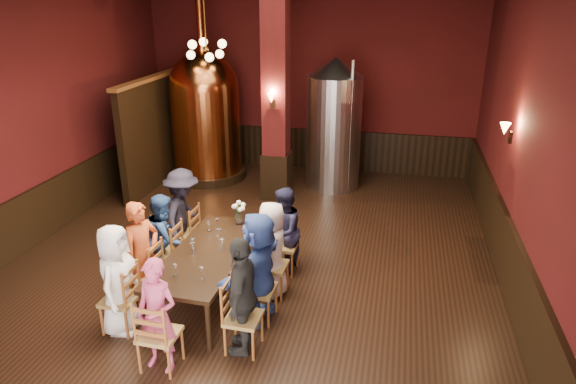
% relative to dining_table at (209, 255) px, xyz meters
% --- Properties ---
extents(room, '(10.00, 10.02, 4.50)m').
position_rel_dining_table_xyz_m(room, '(0.30, 1.31, 1.56)').
color(room, black).
rests_on(room, ground).
extents(wainscot_right, '(0.08, 9.90, 1.00)m').
position_rel_dining_table_xyz_m(wainscot_right, '(4.26, 1.31, -0.19)').
color(wainscot_right, black).
rests_on(wainscot_right, ground).
extents(wainscot_back, '(7.90, 0.08, 1.00)m').
position_rel_dining_table_xyz_m(wainscot_back, '(0.30, 6.27, -0.19)').
color(wainscot_back, black).
rests_on(wainscot_back, ground).
extents(wainscot_left, '(0.08, 9.90, 1.00)m').
position_rel_dining_table_xyz_m(wainscot_left, '(-3.66, 1.31, -0.19)').
color(wainscot_left, black).
rests_on(wainscot_left, ground).
extents(column, '(0.58, 0.58, 4.50)m').
position_rel_dining_table_xyz_m(column, '(-0.00, 4.11, 1.56)').
color(column, '#4A1012').
rests_on(column, ground).
extents(partition, '(0.22, 3.50, 2.40)m').
position_rel_dining_table_xyz_m(partition, '(-2.90, 4.51, 0.51)').
color(partition, black).
rests_on(partition, ground).
extents(pendant_cluster, '(0.90, 0.90, 1.70)m').
position_rel_dining_table_xyz_m(pendant_cluster, '(-1.50, 4.21, 2.41)').
color(pendant_cluster, '#A57226').
rests_on(pendant_cluster, room).
extents(sconce_wall, '(0.20, 0.20, 0.36)m').
position_rel_dining_table_xyz_m(sconce_wall, '(4.20, 2.11, 1.51)').
color(sconce_wall, black).
rests_on(sconce_wall, room).
extents(sconce_column, '(0.20, 0.20, 0.36)m').
position_rel_dining_table_xyz_m(sconce_column, '(-0.00, 3.81, 1.51)').
color(sconce_column, black).
rests_on(sconce_column, column).
extents(dining_table, '(1.06, 2.43, 0.75)m').
position_rel_dining_table_xyz_m(dining_table, '(0.00, 0.00, 0.00)').
color(dining_table, black).
rests_on(dining_table, ground).
extents(chair_0, '(0.47, 0.47, 0.92)m').
position_rel_dining_table_xyz_m(chair_0, '(-0.88, -0.98, -0.23)').
color(chair_0, brown).
rests_on(chair_0, ground).
extents(person_0, '(0.55, 0.78, 1.50)m').
position_rel_dining_table_xyz_m(person_0, '(-0.88, -0.98, 0.06)').
color(person_0, white).
rests_on(person_0, ground).
extents(chair_1, '(0.47, 0.47, 0.92)m').
position_rel_dining_table_xyz_m(chair_1, '(-0.86, -0.31, -0.23)').
color(chair_1, brown).
rests_on(chair_1, ground).
extents(person_1, '(0.56, 0.67, 1.55)m').
position_rel_dining_table_xyz_m(person_1, '(-0.86, -0.31, 0.09)').
color(person_1, '#B1461E').
rests_on(person_1, ground).
extents(chair_2, '(0.47, 0.47, 0.92)m').
position_rel_dining_table_xyz_m(chair_2, '(-0.84, 0.35, -0.23)').
color(chair_2, brown).
rests_on(chair_2, ground).
extents(person_2, '(0.53, 0.76, 1.41)m').
position_rel_dining_table_xyz_m(person_2, '(-0.84, 0.35, 0.02)').
color(person_2, navy).
rests_on(person_2, ground).
extents(chair_3, '(0.47, 0.47, 0.92)m').
position_rel_dining_table_xyz_m(chair_3, '(-0.82, 1.02, -0.23)').
color(chair_3, brown).
rests_on(chair_3, ground).
extents(person_3, '(0.67, 1.07, 1.58)m').
position_rel_dining_table_xyz_m(person_3, '(-0.82, 1.02, 0.10)').
color(person_3, black).
rests_on(person_3, ground).
extents(chair_4, '(0.47, 0.47, 0.92)m').
position_rel_dining_table_xyz_m(chair_4, '(0.82, -1.02, -0.23)').
color(chair_4, brown).
rests_on(chair_4, ground).
extents(person_4, '(0.43, 0.93, 1.55)m').
position_rel_dining_table_xyz_m(person_4, '(0.82, -1.02, 0.09)').
color(person_4, black).
rests_on(person_4, ground).
extents(chair_5, '(0.47, 0.47, 0.92)m').
position_rel_dining_table_xyz_m(chair_5, '(0.84, -0.35, -0.23)').
color(chair_5, brown).
rests_on(chair_5, ground).
extents(person_5, '(0.73, 1.52, 1.58)m').
position_rel_dining_table_xyz_m(person_5, '(0.84, -0.35, 0.10)').
color(person_5, '#344F9E').
rests_on(person_5, ground).
extents(chair_6, '(0.47, 0.47, 0.92)m').
position_rel_dining_table_xyz_m(chair_6, '(0.86, 0.31, -0.23)').
color(chair_6, brown).
rests_on(chair_6, ground).
extents(person_6, '(0.54, 0.76, 1.45)m').
position_rel_dining_table_xyz_m(person_6, '(0.86, 0.31, 0.04)').
color(person_6, beige).
rests_on(person_6, ground).
extents(chair_7, '(0.47, 0.47, 0.92)m').
position_rel_dining_table_xyz_m(chair_7, '(0.88, 0.98, -0.23)').
color(chair_7, brown).
rests_on(chair_7, ground).
extents(person_7, '(0.41, 0.72, 1.42)m').
position_rel_dining_table_xyz_m(person_7, '(0.88, 0.98, 0.02)').
color(person_7, '#1B1B37').
rests_on(person_7, ground).
extents(chair_8, '(0.47, 0.47, 0.92)m').
position_rel_dining_table_xyz_m(chair_8, '(-0.04, -1.55, -0.23)').
color(chair_8, brown).
rests_on(chair_8, ground).
extents(person_8, '(0.57, 0.42, 1.43)m').
position_rel_dining_table_xyz_m(person_8, '(-0.04, -1.55, 0.03)').
color(person_8, '#B33B65').
rests_on(person_8, ground).
extents(copper_kettle, '(2.00, 2.00, 4.23)m').
position_rel_dining_table_xyz_m(copper_kettle, '(-1.93, 5.01, 0.85)').
color(copper_kettle, black).
rests_on(copper_kettle, ground).
extents(steel_vessel, '(1.60, 1.60, 2.92)m').
position_rel_dining_table_xyz_m(steel_vessel, '(1.10, 5.02, 0.77)').
color(steel_vessel, '#B2B2B7').
rests_on(steel_vessel, ground).
extents(rose_vase, '(0.23, 0.23, 0.38)m').
position_rel_dining_table_xyz_m(rose_vase, '(0.14, 1.00, 0.31)').
color(rose_vase, white).
rests_on(rose_vase, dining_table).
extents(wine_glass_0, '(0.07, 0.07, 0.17)m').
position_rel_dining_table_xyz_m(wine_glass_0, '(0.19, -0.73, 0.15)').
color(wine_glass_0, white).
rests_on(wine_glass_0, dining_table).
extents(wine_glass_1, '(0.07, 0.07, 0.17)m').
position_rel_dining_table_xyz_m(wine_glass_1, '(-0.13, 0.74, 0.15)').
color(wine_glass_1, white).
rests_on(wine_glass_1, dining_table).
extents(wine_glass_2, '(0.07, 0.07, 0.17)m').
position_rel_dining_table_xyz_m(wine_glass_2, '(0.03, 0.41, 0.15)').
color(wine_glass_2, white).
rests_on(wine_glass_2, dining_table).
extents(wine_glass_3, '(0.07, 0.07, 0.17)m').
position_rel_dining_table_xyz_m(wine_glass_3, '(-0.23, 0.64, 0.15)').
color(wine_glass_3, white).
rests_on(wine_glass_3, dining_table).
extents(wine_glass_4, '(0.07, 0.07, 0.17)m').
position_rel_dining_table_xyz_m(wine_glass_4, '(-0.24, 0.01, 0.15)').
color(wine_glass_4, white).
rests_on(wine_glass_4, dining_table).
extents(wine_glass_5, '(0.07, 0.07, 0.17)m').
position_rel_dining_table_xyz_m(wine_glass_5, '(-0.36, -0.84, 0.15)').
color(wine_glass_5, white).
rests_on(wine_glass_5, dining_table).
extents(wine_glass_6, '(0.07, 0.07, 0.17)m').
position_rel_dining_table_xyz_m(wine_glass_6, '(0.18, 0.10, 0.15)').
color(wine_glass_6, white).
rests_on(wine_glass_6, dining_table).
extents(wine_glass_7, '(0.07, 0.07, 0.17)m').
position_rel_dining_table_xyz_m(wine_glass_7, '(-0.19, -0.11, 0.15)').
color(wine_glass_7, white).
rests_on(wine_glass_7, dining_table).
extents(wine_glass_8, '(0.07, 0.07, 0.17)m').
position_rel_dining_table_xyz_m(wine_glass_8, '(-0.18, -0.72, 0.15)').
color(wine_glass_8, white).
rests_on(wine_glass_8, dining_table).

